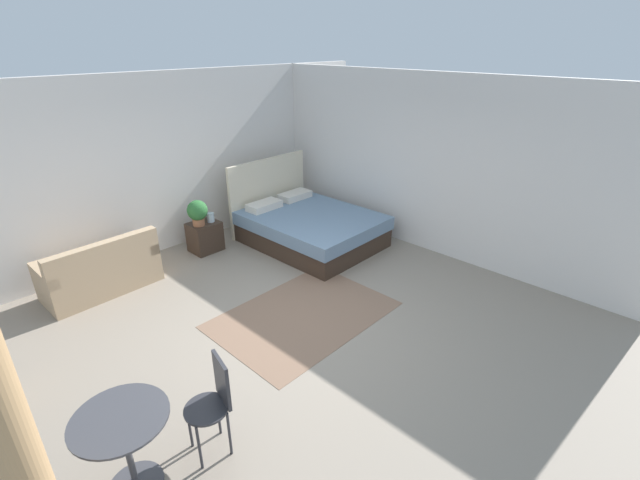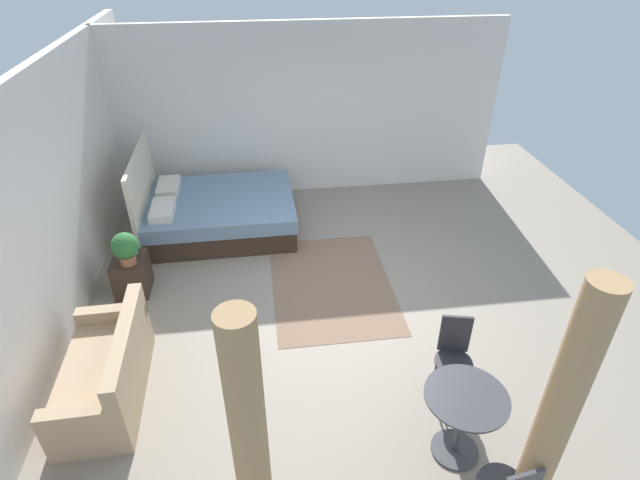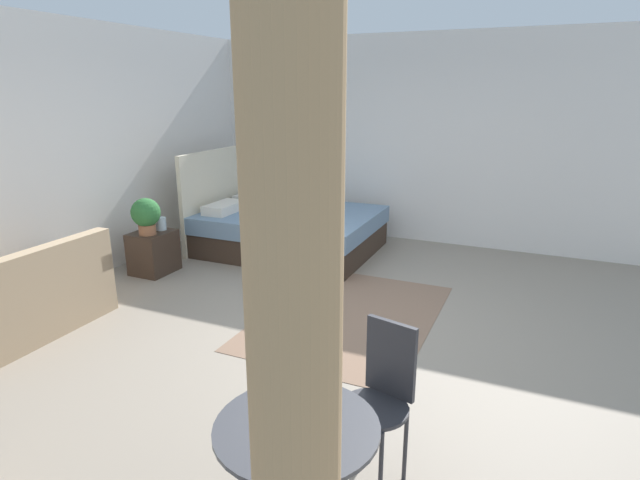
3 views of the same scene
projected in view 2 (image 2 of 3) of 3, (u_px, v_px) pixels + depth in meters
name	position (u px, v px, depth m)	size (l,w,h in m)	color
ground_plane	(339.00, 298.00, 6.41)	(9.37, 9.46, 0.02)	gray
wall_back	(41.00, 219.00, 5.28)	(9.37, 0.12, 2.83)	silver
wall_right	(309.00, 111.00, 8.31)	(0.12, 6.46, 2.83)	silver
area_rug	(331.00, 284.00, 6.65)	(2.24, 1.56, 0.01)	#7F604C
bed	(216.00, 212.00, 7.68)	(1.77, 2.25, 1.32)	#38281E
couch	(107.00, 374.00, 4.95)	(1.50, 0.76, 0.82)	tan
nightstand	(132.00, 275.00, 6.40)	(0.49, 0.41, 0.50)	#38281E
potted_plant	(125.00, 247.00, 6.06)	(0.33, 0.33, 0.42)	#935B3D
vase	(132.00, 248.00, 6.34)	(0.12, 0.12, 0.15)	silver
balcony_table	(463.00, 413.00, 4.28)	(0.71, 0.71, 0.74)	#3F3F44
cafe_chair_near_window	(454.00, 350.00, 4.85)	(0.45, 0.45, 0.92)	#2D2D33
curtain_left	(555.00, 419.00, 3.43)	(0.24, 0.24, 2.38)	tan
curtain_right	(251.00, 455.00, 3.20)	(0.23, 0.23, 2.38)	tan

